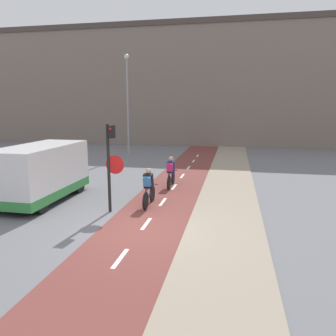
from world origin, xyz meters
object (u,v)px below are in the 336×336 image
cyclist_far (171,172)px  cyclist_near (149,188)px  van (41,174)px  traffic_light_pole (111,158)px  street_lamp_far (128,96)px

cyclist_far → cyclist_near: bearing=-94.9°
cyclist_far → van: (-4.65, -3.25, 0.41)m
cyclist_near → cyclist_far: 3.10m
traffic_light_pole → cyclist_far: traffic_light_pole is taller
traffic_light_pole → cyclist_near: bearing=40.3°
cyclist_near → street_lamp_far: bearing=111.5°
cyclist_far → street_lamp_far: bearing=119.3°
traffic_light_pole → cyclist_near: (1.12, 0.95, -1.25)m
traffic_light_pole → van: traffic_light_pole is taller
street_lamp_far → cyclist_near: size_ratio=4.47×
cyclist_near → cyclist_far: bearing=85.1°
street_lamp_far → cyclist_near: 13.39m
traffic_light_pole → street_lamp_far: 13.62m
street_lamp_far → cyclist_near: bearing=-68.5°
traffic_light_pole → cyclist_near: size_ratio=1.90×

